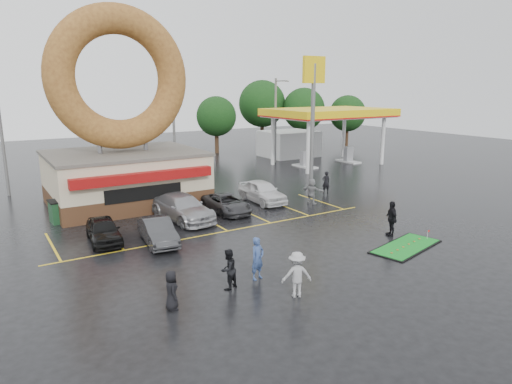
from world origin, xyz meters
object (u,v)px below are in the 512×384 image
shell_sign (313,96)px  car_black (104,230)px  car_grey (227,203)px  donut_shop (123,141)px  streetlight_left (1,133)px  car_dgrey (158,231)px  streetlight_right (276,119)px  car_silver (182,208)px  dumpster (66,211)px  gas_station (311,128)px  putting_green (406,246)px  person_cameraman (391,218)px  car_white (262,191)px  person_blue (258,258)px  streetlight_mid (174,124)px

shell_sign → car_black: shell_sign is taller
car_black → car_grey: bearing=17.2°
donut_shop → streetlight_left: bearing=135.2°
car_black → shell_sign: bearing=24.7°
car_dgrey → streetlight_left: bearing=116.3°
donut_shop → streetlight_right: size_ratio=1.50×
car_silver → dumpster: (-6.20, 3.56, -0.14)m
donut_shop → gas_station: (23.00, 7.97, -0.77)m
car_silver → putting_green: 13.36m
person_cameraman → streetlight_right: bearing=-175.1°
donut_shop → car_white: bearing=-30.9°
car_black → person_blue: size_ratio=2.07×
shell_sign → car_black: 21.73m
donut_shop → streetlight_mid: size_ratio=1.50×
gas_station → dumpster: size_ratio=7.58×
car_dgrey → car_silver: bearing=56.6°
shell_sign → person_cameraman: shell_sign is taller
streetlight_left → car_black: 15.65m
shell_sign → car_white: shell_sign is taller
car_black → car_white: size_ratio=0.83×
streetlight_mid → gas_station: bearing=0.1°
streetlight_left → car_white: 19.82m
car_black → putting_green: (13.10, -9.11, -0.63)m
car_black → person_cameraman: person_cameraman is taller
car_black → car_white: (11.84, 2.78, 0.13)m
gas_station → person_blue: (-22.09, -24.12, -2.76)m
putting_green → shell_sign: bearing=68.0°
car_dgrey → car_silver: size_ratio=0.74×
dumpster → car_white: bearing=-14.0°
streetlight_mid → putting_green: bearing=-84.1°
donut_shop → person_blue: bearing=-86.8°
streetlight_left → car_white: bearing=-37.9°
person_cameraman → streetlight_mid: bearing=-147.1°
car_black → person_blue: 9.50m
car_silver → shell_sign: bearing=12.9°
streetlight_mid → person_blue: (-6.09, -24.10, -3.85)m
car_silver → car_grey: (3.16, 0.07, -0.18)m
person_cameraman → car_silver: bearing=-111.5°
streetlight_left → dumpster: size_ratio=5.00×
donut_shop → dumpster: bearing=-150.7°
car_dgrey → car_grey: car_dgrey is taller
streetlight_mid → car_grey: (-2.14, -13.96, -4.17)m
donut_shop → streetlight_left: donut_shop is taller
shell_sign → streetlight_left: 24.46m
putting_green → donut_shop: bearing=119.6°
car_black → car_grey: (8.39, 1.73, -0.05)m
car_grey → dumpster: dumpster is taller
gas_station → car_white: size_ratio=2.93×
streetlight_left → streetlight_right: bearing=4.4°
donut_shop → car_grey: donut_shop is taller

